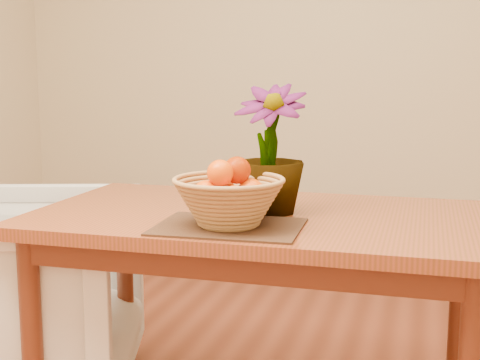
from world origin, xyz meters
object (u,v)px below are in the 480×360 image
(armchair, at_px, (17,289))
(potted_plant, at_px, (269,149))
(table, at_px, (260,240))
(wicker_basket, at_px, (229,203))

(armchair, bearing_deg, potted_plant, -107.28)
(table, relative_size, potted_plant, 3.52)
(table, bearing_deg, wicker_basket, -98.50)
(table, bearing_deg, potted_plant, 12.26)
(table, relative_size, wicker_basket, 4.44)
(armchair, bearing_deg, wicker_basket, -122.22)
(potted_plant, bearing_deg, wicker_basket, -103.87)
(wicker_basket, bearing_deg, table, 81.50)
(table, distance_m, armchair, 0.93)
(wicker_basket, height_order, armchair, wicker_basket)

